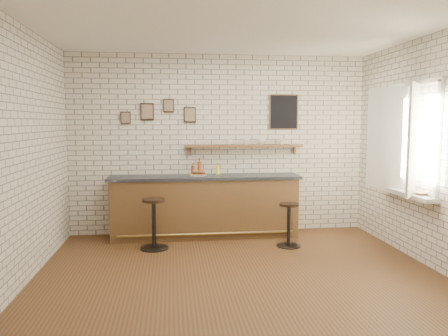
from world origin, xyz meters
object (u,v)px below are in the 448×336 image
(bitters_bottle_brown, at_px, (193,170))
(bitters_bottle_white, at_px, (200,169))
(shelf_cup_b, at_px, (246,142))
(book_lower, at_px, (414,193))
(sandwich_plate, at_px, (198,175))
(condiment_bottle_yellow, at_px, (218,170))
(shelf_cup_a, at_px, (229,142))
(ciabatta_sandwich, at_px, (199,173))
(bar_counter, at_px, (205,206))
(shelf_cup_c, at_px, (262,141))
(bar_stool_left, at_px, (154,222))
(bitters_bottle_amber, at_px, (199,168))
(shelf_cup_d, at_px, (282,142))
(bar_stool_right, at_px, (289,223))
(book_upper, at_px, (415,192))

(bitters_bottle_brown, distance_m, bitters_bottle_white, 0.11)
(shelf_cup_b, relative_size, book_lower, 0.47)
(sandwich_plate, bearing_deg, shelf_cup_b, 11.48)
(condiment_bottle_yellow, relative_size, shelf_cup_a, 1.68)
(bitters_bottle_white, bearing_deg, bitters_bottle_brown, 180.00)
(ciabatta_sandwich, distance_m, shelf_cup_a, 0.73)
(bar_counter, bearing_deg, ciabatta_sandwich, 160.12)
(bitters_bottle_brown, xyz_separation_m, book_lower, (2.84, -1.82, -0.15))
(shelf_cup_c, relative_size, book_lower, 0.62)
(bar_counter, xyz_separation_m, bar_stool_left, (-0.81, -0.62, -0.10))
(ciabatta_sandwich, height_order, shelf_cup_b, shelf_cup_b)
(bitters_bottle_brown, height_order, shelf_cup_b, shelf_cup_b)
(bitters_bottle_amber, xyz_separation_m, shelf_cup_d, (1.41, 0.05, 0.42))
(bar_counter, relative_size, bar_stool_left, 4.11)
(bitters_bottle_white, bearing_deg, bar_stool_right, -34.19)
(condiment_bottle_yellow, xyz_separation_m, book_upper, (2.43, -1.84, -0.13))
(bar_counter, distance_m, bitters_bottle_amber, 0.64)
(bitters_bottle_brown, bearing_deg, bitters_bottle_white, -0.00)
(shelf_cup_d, bearing_deg, bar_counter, -169.98)
(bitters_bottle_white, bearing_deg, book_upper, -33.93)
(bar_counter, relative_size, shelf_cup_a, 28.10)
(sandwich_plate, xyz_separation_m, book_upper, (2.76, -1.72, -0.06))
(shelf_cup_a, xyz_separation_m, shelf_cup_d, (0.91, 0.00, 0.00))
(condiment_bottle_yellow, height_order, shelf_cup_d, shelf_cup_d)
(book_lower, bearing_deg, shelf_cup_c, 120.76)
(condiment_bottle_yellow, distance_m, shelf_cup_b, 0.67)
(bitters_bottle_amber, bearing_deg, bitters_bottle_white, 0.00)
(shelf_cup_c, xyz_separation_m, shelf_cup_d, (0.35, 0.00, -0.01))
(bar_counter, height_order, bitters_bottle_white, bitters_bottle_white)
(book_lower, xyz_separation_m, book_upper, (0.00, -0.02, 0.02))
(ciabatta_sandwich, height_order, bitters_bottle_amber, bitters_bottle_amber)
(bar_stool_right, height_order, book_lower, book_lower)
(ciabatta_sandwich, distance_m, bar_stool_left, 1.17)
(ciabatta_sandwich, xyz_separation_m, book_upper, (2.75, -1.72, -0.10))
(bitters_bottle_white, height_order, shelf_cup_b, shelf_cup_b)
(bitters_bottle_brown, xyz_separation_m, shelf_cup_d, (1.52, 0.05, 0.45))
(condiment_bottle_yellow, bearing_deg, bitters_bottle_brown, 180.00)
(bitters_bottle_brown, bearing_deg, bitters_bottle_amber, -0.00)
(bar_counter, bearing_deg, shelf_cup_c, 11.58)
(bitters_bottle_white, height_order, bitters_bottle_amber, bitters_bottle_amber)
(sandwich_plate, height_order, bar_stool_right, sandwich_plate)
(bar_counter, distance_m, bitters_bottle_brown, 0.63)
(bar_counter, distance_m, ciabatta_sandwich, 0.56)
(bar_counter, height_order, shelf_cup_b, shelf_cup_b)
(bitters_bottle_amber, relative_size, shelf_cup_b, 2.61)
(shelf_cup_b, height_order, shelf_cup_d, shelf_cup_b)
(shelf_cup_b, distance_m, book_lower, 2.77)
(bitters_bottle_amber, relative_size, bar_stool_left, 0.36)
(bitters_bottle_brown, distance_m, shelf_cup_a, 0.76)
(shelf_cup_c, bearing_deg, shelf_cup_a, 108.47)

